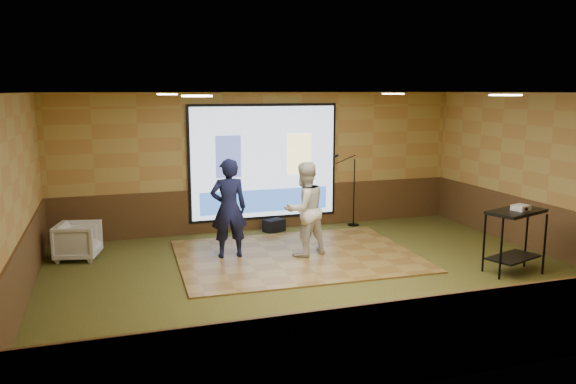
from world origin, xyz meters
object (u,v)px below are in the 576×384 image
object	(u,v)px
player_left	(229,208)
av_table	(515,228)
mic_stand	(352,204)
projector_screen	(264,163)
projector	(521,208)
dance_floor	(297,256)
duffel_bag	(274,225)
banquet_chair	(78,241)
player_right	(304,209)

from	to	relation	value
player_left	av_table	world-z (taller)	player_left
player_left	mic_stand	size ratio (longest dim) A/B	1.10
player_left	projector_screen	bearing A→B (deg)	-119.62
projector	mic_stand	distance (m)	4.21
projector_screen	dance_floor	world-z (taller)	projector_screen
mic_stand	av_table	bearing A→B (deg)	-84.96
projector_screen	mic_stand	xyz separation A→B (m)	(1.97, -0.28, -0.98)
projector_screen	duffel_bag	distance (m)	1.37
projector_screen	av_table	xyz separation A→B (m)	(3.16, -4.22, -0.69)
av_table	banquet_chair	xyz separation A→B (m)	(-7.00, 3.10, -0.44)
projector_screen	banquet_chair	size ratio (longest dim) A/B	4.48
player_left	banquet_chair	xyz separation A→B (m)	(-2.63, 0.81, -0.60)
mic_stand	banquet_chair	world-z (taller)	mic_stand
player_left	av_table	xyz separation A→B (m)	(4.37, -2.29, -0.16)
projector_screen	projector	size ratio (longest dim) A/B	12.49
av_table	duffel_bag	distance (m)	5.01
player_left	player_right	size ratio (longest dim) A/B	1.05
player_left	mic_stand	distance (m)	3.61
player_left	av_table	size ratio (longest dim) A/B	1.67
projector_screen	banquet_chair	world-z (taller)	projector_screen
projector	mic_stand	world-z (taller)	mic_stand
av_table	player_left	bearing A→B (deg)	152.33
duffel_bag	player_right	bearing A→B (deg)	-90.02
projector_screen	av_table	size ratio (longest dim) A/B	3.07
player_right	duffel_bag	world-z (taller)	player_right
player_left	projector	xyz separation A→B (m)	(4.43, -2.32, 0.19)
player_right	projector	size ratio (longest dim) A/B	6.52
projector	banquet_chair	size ratio (longest dim) A/B	0.36
projector_screen	duffel_bag	world-z (taller)	projector_screen
av_table	mic_stand	bearing A→B (deg)	106.85
projector	banquet_chair	world-z (taller)	projector
dance_floor	duffel_bag	world-z (taller)	duffel_bag
banquet_chair	dance_floor	bearing A→B (deg)	-92.70
projector_screen	duffel_bag	bearing A→B (deg)	-63.94
player_left	player_right	world-z (taller)	player_left
projector_screen	av_table	bearing A→B (deg)	-53.14
banquet_chair	av_table	bearing A→B (deg)	-100.69
av_table	projector	bearing A→B (deg)	-28.65
dance_floor	projector	bearing A→B (deg)	-32.36
dance_floor	av_table	size ratio (longest dim) A/B	3.99
projector_screen	banquet_chair	bearing A→B (deg)	-163.86
player_right	banquet_chair	size ratio (longest dim) A/B	2.34
projector_screen	dance_floor	distance (m)	2.64
projector_screen	projector	distance (m)	5.34
player_right	duffel_bag	xyz separation A→B (m)	(0.00, 1.96, -0.76)
dance_floor	player_left	world-z (taller)	player_left
projector_screen	projector	bearing A→B (deg)	-52.85
projector	player_left	bearing A→B (deg)	134.68
av_table	projector_screen	bearing A→B (deg)	126.86
player_right	duffel_bag	distance (m)	2.11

